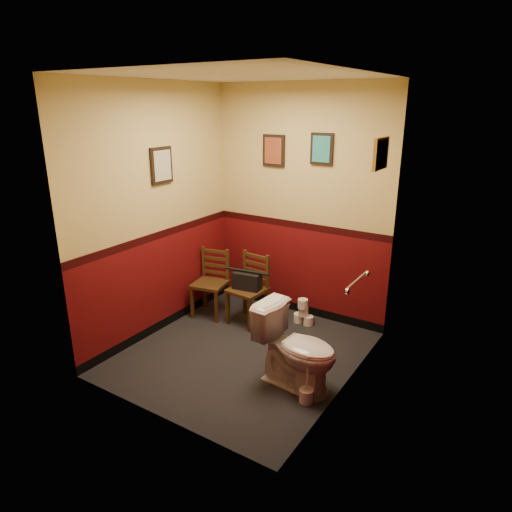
{
  "coord_description": "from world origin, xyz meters",
  "views": [
    {
      "loc": [
        2.35,
        -3.44,
        2.48
      ],
      "look_at": [
        0.0,
        0.25,
        1.0
      ],
      "focal_mm": 32.0,
      "sensor_mm": 36.0,
      "label": 1
    }
  ],
  "objects": [
    {
      "name": "framed_print_right",
      "position": [
        1.08,
        0.6,
        2.05
      ],
      "size": [
        0.04,
        0.34,
        0.28
      ],
      "color": "olive",
      "rests_on": "wall_right"
    },
    {
      "name": "wall_right",
      "position": [
        1.1,
        0.0,
        1.35
      ],
      "size": [
        0.0,
        2.4,
        2.7
      ],
      "primitive_type": "cube",
      "rotation": [
        1.57,
        0.0,
        -1.57
      ],
      "color": "#560B0E",
      "rests_on": "ground"
    },
    {
      "name": "framed_print_left",
      "position": [
        -1.08,
        0.1,
        1.85
      ],
      "size": [
        0.04,
        0.3,
        0.38
      ],
      "color": "black",
      "rests_on": "wall_left"
    },
    {
      "name": "chair_left",
      "position": [
        -0.86,
        0.59,
        0.41
      ],
      "size": [
        0.44,
        0.44,
        0.81
      ],
      "rotation": [
        0.0,
        0.0,
        0.19
      ],
      "color": "#3F2813",
      "rests_on": "floor"
    },
    {
      "name": "wall_back",
      "position": [
        0.0,
        1.2,
        1.35
      ],
      "size": [
        2.2,
        0.0,
        2.7
      ],
      "primitive_type": "cube",
      "rotation": [
        1.57,
        0.0,
        0.0
      ],
      "color": "#560B0E",
      "rests_on": "ground"
    },
    {
      "name": "framed_print_back_a",
      "position": [
        -0.35,
        1.18,
        1.95
      ],
      "size": [
        0.28,
        0.04,
        0.36
      ],
      "color": "black",
      "rests_on": "wall_back"
    },
    {
      "name": "toilet_brush",
      "position": [
        0.92,
        -0.37,
        0.07
      ],
      "size": [
        0.13,
        0.13,
        0.45
      ],
      "color": "silver",
      "rests_on": "floor"
    },
    {
      "name": "floor",
      "position": [
        0.0,
        0.0,
        0.0
      ],
      "size": [
        2.2,
        2.4,
        0.0
      ],
      "primitive_type": "cube",
      "color": "black",
      "rests_on": "ground"
    },
    {
      "name": "wall_front",
      "position": [
        0.0,
        -1.2,
        1.35
      ],
      "size": [
        2.2,
        0.0,
        2.7
      ],
      "primitive_type": "cube",
      "rotation": [
        -1.57,
        0.0,
        0.0
      ],
      "color": "#560B0E",
      "rests_on": "ground"
    },
    {
      "name": "framed_print_back_b",
      "position": [
        0.25,
        1.18,
        2.0
      ],
      "size": [
        0.26,
        0.04,
        0.34
      ],
      "color": "black",
      "rests_on": "wall_back"
    },
    {
      "name": "ceiling",
      "position": [
        0.0,
        0.0,
        2.7
      ],
      "size": [
        2.2,
        2.4,
        0.0
      ],
      "primitive_type": "cube",
      "rotation": [
        3.14,
        0.0,
        0.0
      ],
      "color": "silver",
      "rests_on": "ground"
    },
    {
      "name": "wall_left",
      "position": [
        -1.1,
        0.0,
        1.35
      ],
      "size": [
        0.0,
        2.4,
        2.7
      ],
      "primitive_type": "cube",
      "rotation": [
        1.57,
        0.0,
        1.57
      ],
      "color": "#560B0E",
      "rests_on": "ground"
    },
    {
      "name": "handbag",
      "position": [
        -0.35,
        0.61,
        0.53
      ],
      "size": [
        0.34,
        0.2,
        0.23
      ],
      "rotation": [
        0.0,
        0.0,
        0.15
      ],
      "color": "black",
      "rests_on": "chair_right"
    },
    {
      "name": "grab_bar",
      "position": [
        1.07,
        0.25,
        0.95
      ],
      "size": [
        0.05,
        0.56,
        0.06
      ],
      "color": "silver",
      "rests_on": "wall_right"
    },
    {
      "name": "chair_right",
      "position": [
        -0.35,
        0.65,
        0.41
      ],
      "size": [
        0.42,
        0.42,
        0.83
      ],
      "rotation": [
        0.0,
        0.0,
        -0.08
      ],
      "color": "#3F2813",
      "rests_on": "floor"
    },
    {
      "name": "toilet",
      "position": [
        0.72,
        -0.2,
        0.38
      ],
      "size": [
        0.8,
        0.49,
        0.76
      ],
      "primitive_type": "imported",
      "rotation": [
        0.0,
        0.0,
        1.5
      ],
      "color": "white",
      "rests_on": "floor"
    },
    {
      "name": "tp_stack",
      "position": [
        0.22,
        0.94,
        0.13
      ],
      "size": [
        0.24,
        0.15,
        0.32
      ],
      "color": "silver",
      "rests_on": "floor"
    }
  ]
}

